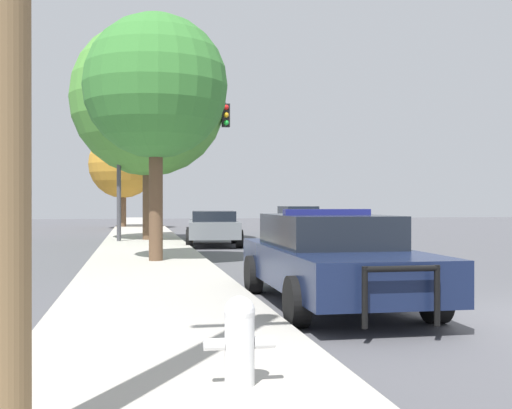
# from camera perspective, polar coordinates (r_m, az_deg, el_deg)

# --- Properties ---
(sidewalk_left) EXTENTS (3.00, 110.00, 0.13)m
(sidewalk_left) POSITION_cam_1_polar(r_m,az_deg,el_deg) (7.93, -8.17, -10.92)
(sidewalk_left) COLOR #ADA89E
(sidewalk_left) RESTS_ON ground_plane
(police_car) EXTENTS (2.15, 5.23, 1.49)m
(police_car) POSITION_cam_1_polar(r_m,az_deg,el_deg) (9.99, 6.65, -4.67)
(police_car) COLOR #141E3D
(police_car) RESTS_ON ground_plane
(fire_hydrant) EXTENTS (0.58, 0.25, 0.71)m
(fire_hydrant) POSITION_cam_1_polar(r_m,az_deg,el_deg) (5.23, -1.47, -11.76)
(fire_hydrant) COLOR white
(fire_hydrant) RESTS_ON sidewalk_left
(traffic_light) EXTENTS (4.30, 0.35, 5.44)m
(traffic_light) POSITION_cam_1_polar(r_m,az_deg,el_deg) (24.84, -8.23, 5.75)
(traffic_light) COLOR #424247
(traffic_light) RESTS_ON sidewalk_left
(car_background_midblock) EXTENTS (2.24, 4.26, 1.28)m
(car_background_midblock) POSITION_cam_1_polar(r_m,az_deg,el_deg) (23.49, -3.82, -2.00)
(car_background_midblock) COLOR slate
(car_background_midblock) RESTS_ON ground_plane
(car_background_oncoming) EXTENTS (2.10, 4.11, 1.40)m
(car_background_oncoming) POSITION_cam_1_polar(r_m,az_deg,el_deg) (31.96, 3.82, -1.32)
(car_background_oncoming) COLOR navy
(car_background_oncoming) RESTS_ON ground_plane
(tree_sidewalk_mid) EXTENTS (6.10, 6.10, 8.59)m
(tree_sidewalk_mid) POSITION_cam_1_polar(r_m,az_deg,el_deg) (25.85, -9.53, 9.25)
(tree_sidewalk_mid) COLOR brown
(tree_sidewalk_mid) RESTS_ON sidewalk_left
(tree_sidewalk_far) EXTENTS (4.07, 4.07, 5.80)m
(tree_sidewalk_far) POSITION_cam_1_polar(r_m,az_deg,el_deg) (39.44, -11.75, 3.52)
(tree_sidewalk_far) COLOR brown
(tree_sidewalk_far) RESTS_ON sidewalk_left
(tree_sidewalk_near) EXTENTS (3.63, 3.63, 6.20)m
(tree_sidewalk_near) POSITION_cam_1_polar(r_m,az_deg,el_deg) (16.55, -8.90, 10.28)
(tree_sidewalk_near) COLOR brown
(tree_sidewalk_near) RESTS_ON sidewalk_left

